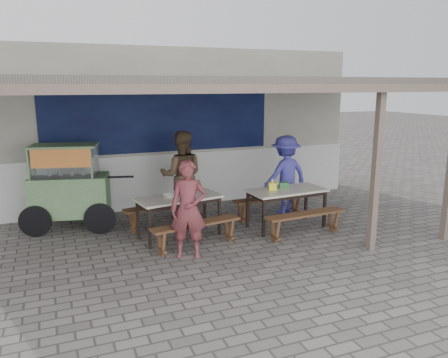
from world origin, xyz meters
name	(u,v)px	position (x,y,z in m)	size (l,w,h in m)	color
ground	(220,250)	(0.00, 0.00, 0.00)	(60.00, 60.00, 0.00)	slate
back_wall	(164,128)	(0.00, 3.58, 1.72)	(9.00, 1.28, 3.50)	#B8B3A5
warung_roof	(202,84)	(0.02, 0.90, 2.71)	(9.00, 4.21, 2.81)	#544E48
table_left	(179,201)	(-0.44, 0.88, 0.67)	(1.57, 0.90, 0.75)	silver
bench_left_street	(196,229)	(-0.33, 0.24, 0.34)	(1.60, 0.54, 0.45)	brown
bench_left_wall	(164,210)	(-0.55, 1.53, 0.34)	(1.60, 0.54, 0.45)	brown
table_right	(287,193)	(1.62, 0.65, 0.67)	(1.52, 0.81, 0.75)	silver
bench_right_street	(305,219)	(1.66, 0.04, 0.34)	(1.59, 0.38, 0.45)	brown
bench_right_wall	(269,202)	(1.59, 1.27, 0.34)	(1.59, 0.38, 0.45)	brown
vendor_cart	(69,184)	(-2.23, 2.11, 0.88)	(2.09, 1.13, 1.62)	#709E69
patron_street_side	(188,209)	(-0.56, -0.05, 0.78)	(0.57, 0.38, 1.57)	brown
patron_wall_side	(182,175)	(-0.07, 1.95, 0.90)	(0.88, 0.68, 1.81)	brown
patron_right_table	(285,174)	(2.11, 1.56, 0.83)	(1.07, 0.62, 1.66)	#4847B7
tissue_box	(272,186)	(1.35, 0.73, 0.82)	(0.14, 0.14, 0.14)	#F2F829
donation_box	(284,185)	(1.63, 0.77, 0.81)	(0.17, 0.12, 0.12)	#306C37
condiment_jar	(184,192)	(-0.31, 1.03, 0.79)	(0.07, 0.07, 0.08)	silver
condiment_bowl	(169,196)	(-0.61, 0.94, 0.78)	(0.20, 0.20, 0.05)	silver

